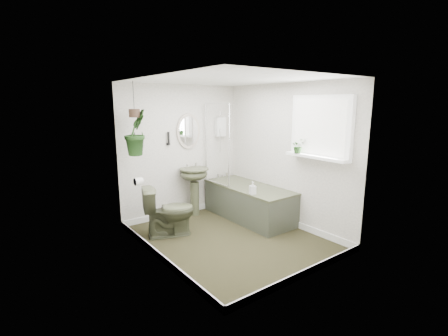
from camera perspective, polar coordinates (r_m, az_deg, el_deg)
floor at (r=4.97m, az=1.06°, el=-12.34°), size 2.30×2.80×0.02m
ceiling at (r=4.56m, az=1.17°, el=15.40°), size 2.30×2.80×0.02m
wall_back at (r=5.79m, az=-7.48°, el=2.95°), size 2.30×0.02×2.30m
wall_front at (r=3.64m, az=14.84°, el=-2.36°), size 2.30×0.02×2.30m
wall_left at (r=4.04m, az=-12.02°, el=-0.90°), size 0.02×2.80×2.30m
wall_right at (r=5.41m, az=10.88°, el=2.24°), size 0.02×2.80×2.30m
skirting at (r=4.95m, az=1.06°, el=-11.71°), size 2.30×2.80×0.10m
bathtub at (r=5.71m, az=4.37°, el=-5.98°), size 0.72×1.72×0.58m
bath_screen at (r=5.67m, az=-1.27°, el=4.19°), size 0.04×0.72×1.40m
shower_box at (r=6.12m, az=-0.66°, el=7.27°), size 0.20×0.10×0.35m
oval_mirror at (r=5.78m, az=-6.24°, el=6.46°), size 0.46×0.03×0.62m
wall_sconce at (r=5.59m, az=-9.71°, el=5.17°), size 0.04×0.04×0.22m
toilet_roll_holder at (r=4.74m, az=-14.80°, el=-2.29°), size 0.11×0.11×0.11m
window_recess at (r=4.85m, az=16.67°, el=6.89°), size 0.08×1.00×0.90m
window_sill at (r=4.85m, az=15.89°, el=1.92°), size 0.18×1.00×0.04m
window_blinds at (r=4.82m, az=16.35°, el=6.88°), size 0.01×0.86×0.76m
toilet at (r=5.01m, az=-9.65°, el=-7.46°), size 0.85×0.65×0.77m
pedestal_sink at (r=5.83m, az=-5.20°, el=-4.15°), size 0.59×0.53×0.86m
sill_plant at (r=4.97m, az=12.88°, el=3.79°), size 0.22×0.20×0.21m
hanging_plant at (r=5.00m, az=-15.31°, el=6.07°), size 0.47×0.48×0.68m
soap_bottle at (r=5.11m, az=5.05°, el=-3.51°), size 0.11×0.12×0.20m
hanging_pot at (r=4.99m, az=-15.48°, el=9.28°), size 0.16×0.16×0.12m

